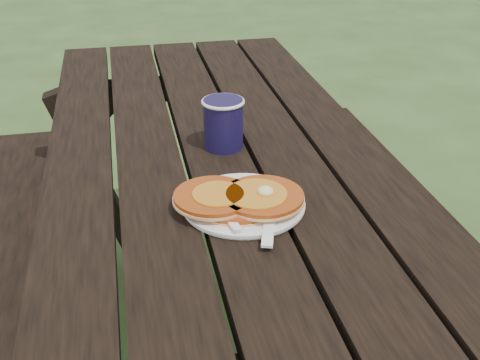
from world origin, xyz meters
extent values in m
cube|color=black|center=(0.00, 0.00, 0.73)|extent=(0.75, 1.80, 0.04)
cube|color=black|center=(0.55, 0.00, 0.43)|extent=(0.25, 1.80, 0.04)
cylinder|color=white|center=(0.01, -0.26, 0.76)|extent=(0.25, 0.25, 0.01)
cylinder|color=#B24914|center=(0.00, -0.27, 0.77)|extent=(0.15, 0.15, 0.01)
cylinder|color=#B24914|center=(-0.05, -0.26, 0.78)|extent=(0.15, 0.15, 0.01)
cylinder|color=#B24914|center=(0.04, -0.27, 0.78)|extent=(0.15, 0.15, 0.01)
cylinder|color=#B26B19|center=(0.03, -0.27, 0.79)|extent=(0.12, 0.12, 0.00)
ellipsoid|color=#F4E59E|center=(0.05, -0.27, 0.79)|extent=(0.03, 0.03, 0.02)
cube|color=white|center=(0.04, -0.33, 0.76)|extent=(0.07, 0.18, 0.00)
cylinder|color=#140F35|center=(0.02, 0.01, 0.81)|extent=(0.09, 0.09, 0.11)
torus|color=white|center=(0.02, 0.01, 0.86)|extent=(0.10, 0.10, 0.01)
cylinder|color=black|center=(0.02, 0.01, 0.86)|extent=(0.08, 0.08, 0.01)
camera|label=1|loc=(-0.20, -1.22, 1.34)|focal=45.00mm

